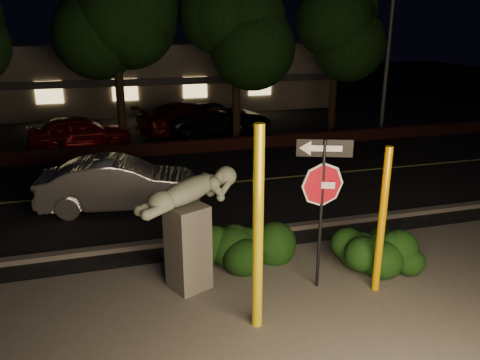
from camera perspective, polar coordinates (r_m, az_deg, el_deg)
name	(u,v)px	position (r m, az deg, el deg)	size (l,w,h in m)	color
ground	(194,161)	(18.32, -5.61, 2.35)	(90.00, 90.00, 0.00)	black
patio	(312,325)	(8.65, 8.82, -17.04)	(14.00, 6.00, 0.02)	#4C4944
road	(211,184)	(15.50, -3.53, -0.53)	(80.00, 8.00, 0.01)	black
lane_marking	(211,184)	(15.50, -3.53, -0.48)	(80.00, 0.12, 0.01)	#BBBB4B
curb	(247,233)	(11.79, 0.90, -6.42)	(80.00, 0.25, 0.12)	#4C4944
brick_wall	(188,147)	(19.49, -6.35, 4.05)	(40.00, 0.35, 0.50)	#401814
parking_lot	(169,126)	(25.04, -8.63, 6.54)	(40.00, 12.00, 0.01)	black
building	(151,74)	(32.62, -10.78, 12.64)	(22.00, 10.20, 4.00)	#655C51
tree_far_c	(236,10)	(20.94, -0.48, 20.07)	(4.80, 4.80, 7.84)	black
tree_far_d	(338,17)	(23.24, 11.81, 18.92)	(4.40, 4.40, 7.42)	black
yellow_pole_left	(258,232)	(7.67, 2.20, -6.30)	(0.18, 0.18, 3.58)	yellow
yellow_pole_right	(382,222)	(9.25, 16.90, -4.88)	(0.15, 0.15, 2.93)	#FFB000
signpost	(322,185)	(8.87, 10.03, -0.63)	(0.97, 0.38, 3.02)	black
sculpture	(189,220)	(9.03, -6.26, -4.88)	(2.13, 1.36, 2.34)	#4C4944
hedge_center	(247,242)	(10.14, 0.85, -7.55)	(2.16, 1.01, 1.13)	black
hedge_right	(381,249)	(10.27, 16.85, -8.08)	(1.70, 0.91, 1.11)	black
hedge_far_right	(375,245)	(10.45, 16.16, -7.60)	(1.59, 0.99, 1.10)	black
streetlight	(388,11)	(24.08, 17.56, 19.02)	(1.40, 0.59, 9.51)	#4D4D52
silver_sedan	(120,184)	(13.68, -14.41, -0.46)	(1.55, 4.44, 1.46)	#BABABF
parked_car_red	(80,132)	(21.08, -18.91, 5.56)	(1.70, 4.22, 1.44)	maroon
parked_car_darkred	(191,118)	(22.79, -5.96, 7.48)	(2.18, 5.37, 1.56)	#3A0804
parked_car_dark	(216,119)	(22.81, -2.93, 7.49)	(2.49, 5.40, 1.50)	black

